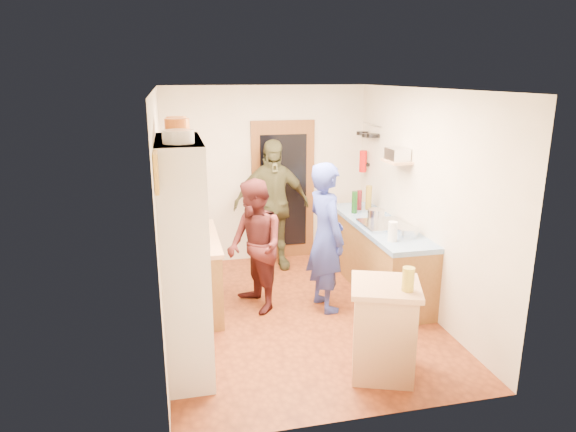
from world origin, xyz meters
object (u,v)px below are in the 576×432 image
object	(u,v)px
person_back	(273,205)
island_base	(383,332)
right_counter_base	(378,258)
person_left	(256,245)
person_hob	(330,238)
hutch_body	(185,257)

from	to	relation	value
person_back	island_base	bearing A→B (deg)	-84.20
right_counter_base	person_left	size ratio (longest dim) A/B	1.38
person_left	person_back	size ratio (longest dim) A/B	0.84
island_base	person_left	bearing A→B (deg)	118.62
right_counter_base	island_base	distance (m)	2.04
right_counter_base	person_hob	bearing A→B (deg)	-152.18
person_hob	person_back	bearing A→B (deg)	4.23
hutch_body	person_hob	size ratio (longest dim) A/B	1.23
person_hob	right_counter_base	bearing A→B (deg)	-72.53
person_hob	person_back	distance (m)	1.54
island_base	person_back	size ratio (longest dim) A/B	0.46
island_base	person_left	size ratio (longest dim) A/B	0.54
right_counter_base	person_hob	distance (m)	1.03
island_base	hutch_body	bearing A→B (deg)	161.16
person_left	person_hob	bearing A→B (deg)	59.81
island_base	person_left	world-z (taller)	person_left
island_base	person_hob	bearing A→B (deg)	92.81
person_hob	person_left	size ratio (longest dim) A/B	1.12
island_base	person_hob	distance (m)	1.55
hutch_body	person_back	xyz separation A→B (m)	(1.31, 2.36, -0.16)
hutch_body	person_left	bearing A→B (deg)	51.99
hutch_body	right_counter_base	xyz separation A→B (m)	(2.50, 1.30, -0.68)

